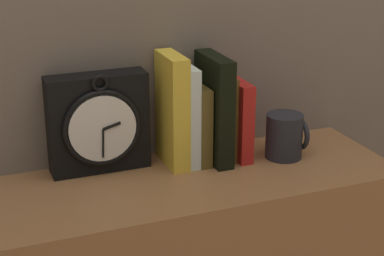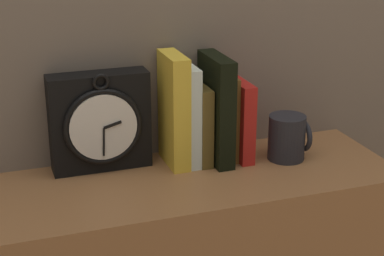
# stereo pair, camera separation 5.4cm
# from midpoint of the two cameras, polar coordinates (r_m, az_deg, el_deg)

# --- Properties ---
(clock) EXTENTS (0.22, 0.08, 0.23)m
(clock) POSITION_cam_midpoint_polar(r_m,az_deg,el_deg) (1.40, -9.38, 0.40)
(clock) COLOR black
(clock) RESTS_ON bookshelf
(book_slot0_yellow) EXTENTS (0.04, 0.12, 0.25)m
(book_slot0_yellow) POSITION_cam_midpoint_polar(r_m,az_deg,el_deg) (1.41, -2.84, 1.57)
(book_slot0_yellow) COLOR yellow
(book_slot0_yellow) RESTS_ON bookshelf
(book_slot1_white) EXTENTS (0.03, 0.12, 0.23)m
(book_slot1_white) POSITION_cam_midpoint_polar(r_m,az_deg,el_deg) (1.42, -1.61, 1.23)
(book_slot1_white) COLOR silver
(book_slot1_white) RESTS_ON bookshelf
(book_slot2_brown) EXTENTS (0.03, 0.12, 0.18)m
(book_slot2_brown) POSITION_cam_midpoint_polar(r_m,az_deg,el_deg) (1.44, -0.60, 0.46)
(book_slot2_brown) COLOR brown
(book_slot2_brown) RESTS_ON bookshelf
(book_slot3_black) EXTENTS (0.04, 0.14, 0.24)m
(book_slot3_black) POSITION_cam_midpoint_polar(r_m,az_deg,el_deg) (1.43, 0.92, 1.72)
(book_slot3_black) COLOR black
(book_slot3_black) RESTS_ON bookshelf
(book_slot4_brown) EXTENTS (0.02, 0.12, 0.20)m
(book_slot4_brown) POSITION_cam_midpoint_polar(r_m,az_deg,el_deg) (1.46, 1.78, 1.15)
(book_slot4_brown) COLOR brown
(book_slot4_brown) RESTS_ON bookshelf
(book_slot5_red) EXTENTS (0.03, 0.13, 0.18)m
(book_slot5_red) POSITION_cam_midpoint_polar(r_m,az_deg,el_deg) (1.47, 2.86, 0.89)
(book_slot5_red) COLOR red
(book_slot5_red) RESTS_ON bookshelf
(mug) EXTENTS (0.09, 0.08, 0.10)m
(mug) POSITION_cam_midpoint_polar(r_m,az_deg,el_deg) (1.48, 7.28, -0.71)
(mug) COLOR #232328
(mug) RESTS_ON bookshelf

